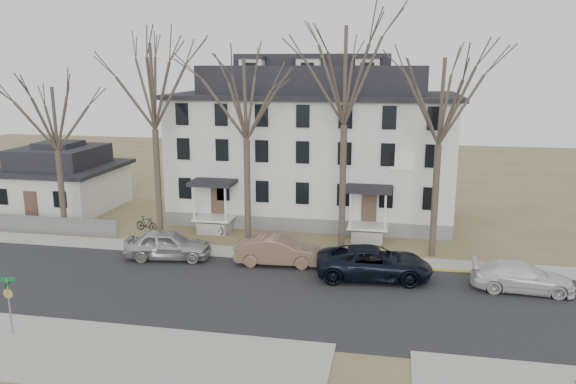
% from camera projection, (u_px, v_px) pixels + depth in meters
% --- Properties ---
extents(ground, '(120.00, 120.00, 0.00)m').
position_uv_depth(ground, '(299.00, 316.00, 25.83)').
color(ground, olive).
rests_on(ground, ground).
extents(main_road, '(120.00, 10.00, 0.04)m').
position_uv_depth(main_road, '(305.00, 298.00, 27.75)').
color(main_road, '#27272A').
rests_on(main_road, ground).
extents(far_sidewalk, '(120.00, 2.00, 0.08)m').
position_uv_depth(far_sidewalk, '(322.00, 258.00, 33.50)').
color(far_sidewalk, '#A09F97').
rests_on(far_sidewalk, ground).
extents(near_sidewalk_left, '(20.00, 5.00, 0.08)m').
position_uv_depth(near_sidewalk_left, '(81.00, 352.00, 22.53)').
color(near_sidewalk_left, '#A09F97').
rests_on(near_sidewalk_left, ground).
extents(yellow_curb, '(14.00, 0.25, 0.06)m').
position_uv_depth(yellow_curb, '(407.00, 269.00, 31.71)').
color(yellow_curb, gold).
rests_on(yellow_curb, ground).
extents(boarding_house, '(20.80, 12.36, 12.05)m').
position_uv_depth(boarding_house, '(314.00, 145.00, 42.21)').
color(boarding_house, slate).
rests_on(boarding_house, ground).
extents(small_house, '(8.70, 8.70, 5.00)m').
position_uv_depth(small_house, '(62.00, 181.00, 44.73)').
color(small_house, silver).
rests_on(small_house, ground).
extents(fence, '(14.00, 0.06, 1.20)m').
position_uv_depth(fence, '(24.00, 232.00, 38.82)').
color(fence, gray).
rests_on(fence, ground).
extents(tree_far_left, '(8.40, 8.40, 13.72)m').
position_uv_depth(tree_far_left, '(153.00, 80.00, 34.97)').
color(tree_far_left, '#473B31').
rests_on(tree_far_left, ground).
extents(tree_mid_left, '(7.80, 7.80, 12.74)m').
position_uv_depth(tree_mid_left, '(246.00, 93.00, 34.03)').
color(tree_mid_left, '#473B31').
rests_on(tree_mid_left, ground).
extents(tree_center, '(9.00, 9.00, 14.70)m').
position_uv_depth(tree_center, '(345.00, 68.00, 32.59)').
color(tree_center, '#473B31').
rests_on(tree_center, ground).
extents(tree_mid_right, '(7.80, 7.80, 12.74)m').
position_uv_depth(tree_mid_right, '(441.00, 95.00, 31.90)').
color(tree_mid_right, '#473B31').
rests_on(tree_mid_right, ground).
extents(tree_bungalow, '(6.60, 6.60, 10.78)m').
position_uv_depth(tree_bungalow, '(54.00, 114.00, 36.76)').
color(tree_bungalow, '#473B31').
rests_on(tree_bungalow, ground).
extents(car_silver, '(5.31, 2.71, 1.73)m').
position_uv_depth(car_silver, '(168.00, 245.00, 33.19)').
color(car_silver, '#A9A9A9').
rests_on(car_silver, ground).
extents(car_tan, '(5.08, 2.10, 1.64)m').
position_uv_depth(car_tan, '(278.00, 251.00, 32.25)').
color(car_tan, brown).
rests_on(car_tan, ground).
extents(car_navy, '(6.41, 3.40, 1.72)m').
position_uv_depth(car_navy, '(374.00, 264.00, 30.13)').
color(car_navy, black).
rests_on(car_navy, ground).
extents(car_white, '(5.08, 2.21, 1.45)m').
position_uv_depth(car_white, '(522.00, 278.00, 28.49)').
color(car_white, silver).
rests_on(car_white, ground).
extents(bicycle_left, '(1.97, 1.41, 0.98)m').
position_uv_depth(bicycle_left, '(213.00, 227.00, 38.17)').
color(bicycle_left, black).
rests_on(bicycle_left, ground).
extents(bicycle_right, '(1.79, 0.85, 1.04)m').
position_uv_depth(bicycle_right, '(147.00, 224.00, 38.78)').
color(bicycle_right, black).
rests_on(bicycle_right, ground).
extents(street_sign, '(0.74, 0.74, 2.59)m').
position_uv_depth(street_sign, '(8.00, 297.00, 23.67)').
color(street_sign, gray).
rests_on(street_sign, ground).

